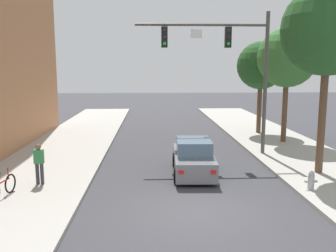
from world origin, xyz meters
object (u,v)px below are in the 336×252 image
Objects in this scene: street_tree_second at (287,58)px; pedestrian_sidewalk_left_walker at (39,162)px; bicycle_leaning at (2,187)px; street_tree_third at (261,66)px; fire_hydrant at (311,180)px; street_tree_nearest at (328,30)px; car_lead_grey at (193,158)px; traffic_signal_mast at (229,56)px.

pedestrian_sidewalk_left_walker is at bearing -148.21° from street_tree_second.
street_tree_third is (13.07, 12.73, 4.38)m from bicycle_leaning.
street_tree_third is at bearing 100.68° from street_tree_second.
pedestrian_sidewalk_left_walker is 2.28× the size of fire_hydrant.
street_tree_nearest is at bearing 58.60° from fire_hydrant.
car_lead_grey reaches higher than fire_hydrant.
bicycle_leaning is at bearing -156.28° from car_lead_grey.
street_tree_third is at bearing 82.31° from fire_hydrant.
bicycle_leaning is 11.41m from fire_hydrant.
bicycle_leaning is at bearing -178.01° from fire_hydrant.
street_tree_second is (2.28, 9.06, 4.86)m from fire_hydrant.
street_tree_nearest is (12.76, 2.60, 5.78)m from bicycle_leaning.
fire_hydrant is 0.09× the size of street_tree_nearest.
pedestrian_sidewalk_left_walker is 17.03m from street_tree_third.
fire_hydrant is (1.99, -6.02, -4.86)m from traffic_signal_mast.
street_tree_second is (6.48, 6.29, 4.65)m from car_lead_grey.
fire_hydrant is at bearing -71.74° from traffic_signal_mast.
street_tree_nearest reaches higher than car_lead_grey.
bicycle_leaning is (-9.42, -6.42, -4.82)m from traffic_signal_mast.
car_lead_grey is 5.98× the size of fire_hydrant.
car_lead_grey is 2.62× the size of pedestrian_sidewalk_left_walker.
traffic_signal_mast is 6.08m from car_lead_grey.
pedestrian_sidewalk_left_walker is at bearing -137.41° from street_tree_third.
car_lead_grey is 2.45× the size of bicycle_leaning.
street_tree_second is at bearing 35.44° from traffic_signal_mast.
street_tree_third reaches higher than fire_hydrant.
street_tree_second is at bearing 82.23° from street_tree_nearest.
street_tree_third is (12.21, 11.22, 3.86)m from pedestrian_sidewalk_left_walker.
street_tree_third is at bearing 59.95° from traffic_signal_mast.
car_lead_grey is at bearing 174.20° from street_tree_nearest.
street_tree_second is (12.83, 7.95, 4.31)m from pedestrian_sidewalk_left_walker.
street_tree_second reaches higher than pedestrian_sidewalk_left_walker.
street_tree_third is (-0.62, 3.27, -0.45)m from street_tree_second.
street_tree_second reaches higher than bicycle_leaning.
street_tree_nearest is 6.98m from street_tree_second.
traffic_signal_mast is 12.38m from bicycle_leaning.
street_tree_second is at bearing 44.14° from car_lead_grey.
street_tree_nearest is 1.15× the size of street_tree_second.
street_tree_nearest is (3.33, -3.81, 0.96)m from traffic_signal_mast.
pedestrian_sidewalk_left_walker is (-6.35, -1.66, 0.34)m from car_lead_grey.
car_lead_grey is 0.53× the size of street_tree_nearest.
car_lead_grey is at bearing 23.72° from bicycle_leaning.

